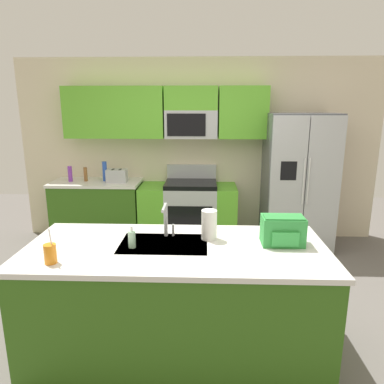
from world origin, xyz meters
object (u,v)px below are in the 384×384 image
bottle_purple (70,174)px  refrigerator (298,182)px  toaster (117,176)px  paper_towel_roll (209,225)px  bottle_blue (105,171)px  drink_cup_orange (50,254)px  range_oven (188,213)px  pepper_mill (86,174)px  backpack (283,230)px  sink_faucet (166,217)px  soap_dispenser (132,239)px

bottle_purple → refrigerator: bearing=-0.7°
toaster → paper_towel_roll: bearing=-59.1°
toaster → bottle_blue: size_ratio=1.01×
drink_cup_orange → paper_towel_roll: 1.19m
range_oven → bottle_blue: bearing=178.8°
refrigerator → paper_towel_roll: size_ratio=7.71×
pepper_mill → backpack: size_ratio=0.62×
refrigerator → drink_cup_orange: refrigerator is taller
refrigerator → bottle_purple: refrigerator is taller
toaster → range_oven: bearing=3.0°
range_oven → bottle_blue: (-1.19, 0.03, 0.60)m
refrigerator → paper_towel_roll: bearing=-120.6°
range_oven → paper_towel_roll: size_ratio=5.67×
refrigerator → pepper_mill: refrigerator is taller
pepper_mill → sink_faucet: (1.38, -2.14, 0.07)m
bottle_purple → paper_towel_roll: (1.94, -2.14, 0.01)m
range_oven → backpack: bearing=-69.7°
backpack → pepper_mill: bearing=135.4°
toaster → pepper_mill: size_ratio=1.42×
range_oven → refrigerator: refrigerator is taller
bottle_blue → sink_faucet: sink_faucet is taller
soap_dispenser → refrigerator: bearing=51.5°
bottle_purple → drink_cup_orange: drink_cup_orange is taller
bottle_purple → pepper_mill: bearing=8.1°
sink_faucet → soap_dispenser: sink_faucet is taller
bottle_purple → soap_dispenser: (1.35, -2.34, -0.04)m
range_oven → refrigerator: bearing=-2.7°
pepper_mill → bottle_blue: bottle_blue is taller
range_oven → bottle_blue: bottle_blue is taller
refrigerator → range_oven: bearing=177.3°
bottle_blue → sink_faucet: size_ratio=0.98×
sink_faucet → backpack: (0.92, -0.12, -0.05)m
toaster → pepper_mill: 0.46m
refrigerator → bottle_purple: size_ratio=8.52×
bottle_purple → sink_faucet: (1.59, -2.11, 0.06)m
range_oven → paper_towel_roll: 2.26m
bottle_blue → drink_cup_orange: 2.71m
backpack → range_oven: bearing=110.3°
bottle_purple → bottle_blue: 0.48m
pepper_mill → bottle_purple: bearing=-171.9°
range_oven → pepper_mill: range_oven is taller
pepper_mill → refrigerator: bearing=-1.3°
toaster → bottle_purple: bottle_purple is taller
pepper_mill → bottle_blue: (0.27, 0.03, 0.04)m
drink_cup_orange → backpack: drink_cup_orange is taller
refrigerator → drink_cup_orange: (-2.32, -2.59, 0.04)m
bottle_purple → paper_towel_roll: paper_towel_roll is taller
backpack → soap_dispenser: bearing=-174.6°
bottle_blue → drink_cup_orange: (0.37, -2.69, -0.07)m
sink_faucet → drink_cup_orange: 0.91m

